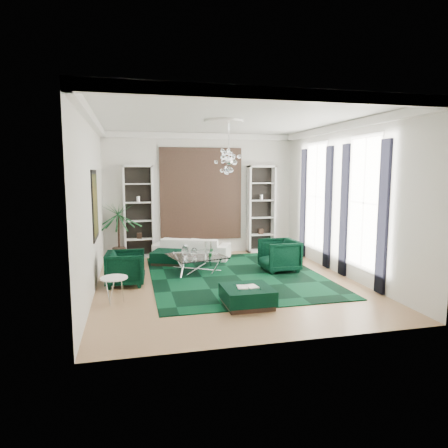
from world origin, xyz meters
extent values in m
cube|color=tan|center=(0.00, 0.00, -0.01)|extent=(6.00, 7.00, 0.02)
cube|color=white|center=(0.00, 0.00, 3.81)|extent=(6.00, 7.00, 0.02)
cube|color=silver|center=(0.00, 3.51, 1.90)|extent=(6.00, 0.02, 3.80)
cube|color=silver|center=(0.00, -3.51, 1.90)|extent=(6.00, 0.02, 3.80)
cube|color=silver|center=(-3.01, 0.00, 1.90)|extent=(0.02, 7.00, 3.80)
cube|color=silver|center=(3.01, 0.00, 1.90)|extent=(0.02, 7.00, 3.80)
cylinder|color=white|center=(0.00, 0.30, 3.77)|extent=(0.90, 0.90, 0.05)
cube|color=black|center=(0.00, 3.46, 1.90)|extent=(2.50, 0.06, 2.80)
cube|color=black|center=(-2.97, 0.60, 1.85)|extent=(0.04, 1.30, 1.60)
cube|color=white|center=(2.99, -0.90, 1.90)|extent=(0.03, 1.10, 2.90)
cube|color=black|center=(2.96, -1.68, 1.65)|extent=(0.07, 0.30, 3.25)
cube|color=black|center=(2.96, -0.12, 1.65)|extent=(0.07, 0.30, 3.25)
cube|color=white|center=(2.99, 1.50, 1.90)|extent=(0.03, 1.10, 2.90)
cube|color=black|center=(2.96, 0.72, 1.65)|extent=(0.07, 0.30, 3.25)
cube|color=black|center=(2.96, 2.28, 1.65)|extent=(0.07, 0.30, 3.25)
cube|color=black|center=(0.35, 0.48, 0.01)|extent=(4.20, 5.00, 0.02)
imported|color=white|center=(-0.42, 2.72, 0.33)|extent=(2.40, 1.70, 0.65)
imported|color=black|center=(-2.34, 0.28, 0.40)|extent=(0.92, 0.90, 0.79)
imported|color=black|center=(1.58, 0.69, 0.42)|extent=(0.96, 0.93, 0.84)
cube|color=black|center=(-1.17, 2.20, 0.19)|extent=(1.13, 1.13, 0.38)
cube|color=black|center=(-0.02, -1.75, 0.19)|extent=(0.94, 0.94, 0.37)
cube|color=white|center=(-0.02, -1.75, 0.39)|extent=(0.41, 0.27, 0.03)
cylinder|color=white|center=(-2.55, -0.98, 0.26)|extent=(0.66, 0.66, 0.51)
imported|color=#1A5429|center=(-0.23, 0.81, 0.56)|extent=(0.15, 0.13, 0.23)
camera|label=1|loc=(-2.19, -8.98, 2.61)|focal=32.00mm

